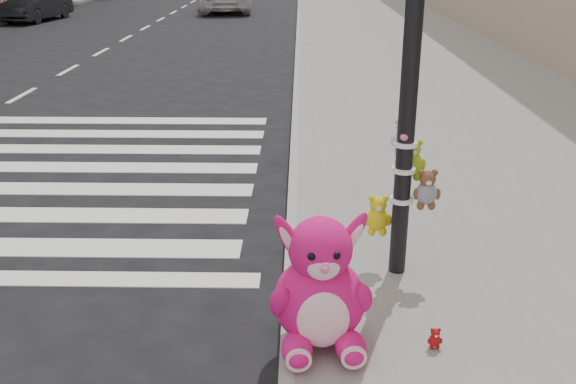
# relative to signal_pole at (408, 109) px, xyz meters

# --- Properties ---
(sidewalk_near) EXTENTS (7.00, 80.00, 0.14)m
(sidewalk_near) POSITION_rel_signal_pole_xyz_m (2.39, 8.18, -1.69)
(sidewalk_near) COLOR slate
(sidewalk_near) RESTS_ON ground
(curb_edge) EXTENTS (0.12, 80.00, 0.15)m
(curb_edge) POSITION_rel_signal_pole_xyz_m (-1.06, 8.18, -1.69)
(curb_edge) COLOR gray
(curb_edge) RESTS_ON ground
(signal_pole) EXTENTS (0.69, 0.49, 4.00)m
(signal_pole) POSITION_rel_signal_pole_xyz_m (0.00, 0.00, 0.00)
(signal_pole) COLOR black
(signal_pole) RESTS_ON sidewalk_near
(pink_bunny) EXTENTS (0.81, 0.89, 1.14)m
(pink_bunny) POSITION_rel_signal_pole_xyz_m (-0.80, -1.26, -1.15)
(pink_bunny) COLOR #DD1271
(pink_bunny) RESTS_ON sidewalk_near
(red_teddy) EXTENTS (0.13, 0.09, 0.18)m
(red_teddy) POSITION_rel_signal_pole_xyz_m (0.11, -1.32, -1.53)
(red_teddy) COLOR #A01011
(red_teddy) RESTS_ON sidewalk_near
(car_dark_far) EXTENTS (1.96, 4.14, 1.31)m
(car_dark_far) POSITION_rel_signal_pole_xyz_m (-12.26, 22.50, -1.10)
(car_dark_far) COLOR black
(car_dark_far) RESTS_ON ground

